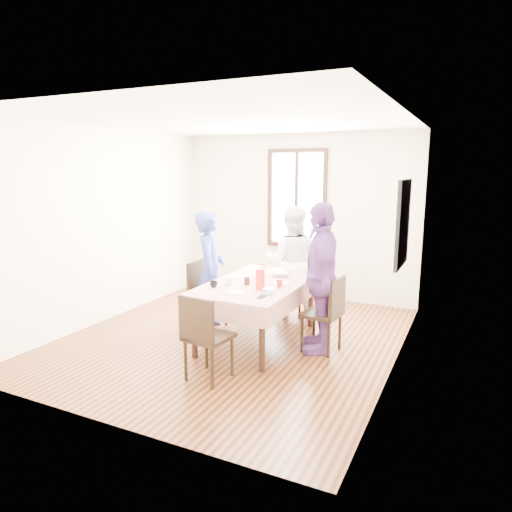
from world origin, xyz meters
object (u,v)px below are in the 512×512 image
chair_left (209,295)px  person_right (321,278)px  person_left (210,271)px  chair_right (322,314)px  chair_far (292,285)px  person_far (292,262)px  dining_table (258,312)px  chair_near (209,337)px

chair_left → person_right: person_right is taller
chair_left → person_left: person_left is taller
person_right → chair_right: bearing=66.6°
chair_right → chair_far: 1.38m
chair_left → person_far: bearing=141.0°
person_far → person_right: bearing=109.6°
chair_left → dining_table: bearing=79.2°
chair_near → person_far: person_far is taller
chair_near → person_left: size_ratio=0.57×
chair_near → person_right: person_right is taller
dining_table → chair_far: 1.17m
chair_left → chair_near: 1.56m
chair_left → person_far: size_ratio=0.56×
dining_table → person_far: person_far is taller
chair_right → person_right: size_ratio=0.51×
chair_left → chair_near: same height
chair_near → chair_far: bearing=96.6°
chair_near → person_left: (-0.79, 1.33, 0.34)m
person_left → person_far: size_ratio=0.99×
person_left → person_right: bearing=-117.7°
chair_near → person_far: size_ratio=0.56×
chair_left → person_right: size_ratio=0.51×
dining_table → person_left: bearing=168.6°
chair_left → person_left: bearing=90.3°
person_left → person_right: 1.59m
chair_left → chair_far: same height
dining_table → person_right: bearing=3.8°
person_far → chair_left: bearing=34.4°
chair_right → chair_far: (-0.81, 1.12, 0.00)m
chair_left → chair_near: (0.81, -1.33, 0.00)m
dining_table → person_right: person_right is taller
dining_table → chair_near: bearing=-90.0°
chair_far → chair_right: bearing=121.0°
chair_near → chair_left: bearing=128.1°
chair_far → person_far: bearing=84.9°
dining_table → chair_right: size_ratio=1.87×
chair_left → person_far: (0.81, 0.99, 0.35)m
chair_right → person_far: person_far is taller
person_left → person_right: person_right is taller
chair_near → person_right: bearing=63.8°
person_left → person_far: (0.79, 0.99, 0.01)m
person_right → chair_left: bearing=-117.2°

